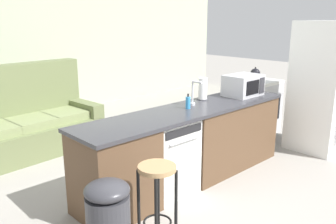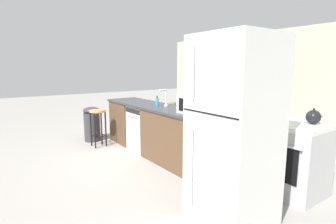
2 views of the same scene
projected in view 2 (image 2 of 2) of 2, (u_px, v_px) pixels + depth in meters
ground_plane at (154, 152)px, 4.93m from camera, size 24.00×24.00×0.00m
wall_back at (294, 78)px, 6.88m from camera, size 10.00×0.06×2.60m
kitchen_counter at (161, 133)px, 4.67m from camera, size 2.94×0.66×0.90m
dishwasher at (146, 128)px, 5.06m from camera, size 0.58×0.61×0.84m
stove_range at (291, 158)px, 3.28m from camera, size 0.76×0.68×0.90m
refrigerator at (234, 133)px, 2.57m from camera, size 0.72×0.73×1.88m
microwave at (197, 105)px, 3.80m from camera, size 0.50×0.37×0.28m
sink_faucet at (165, 99)px, 4.57m from camera, size 0.07×0.18×0.30m
paper_towel_roll at (182, 100)px, 4.39m from camera, size 0.14×0.14×0.28m
soap_bottle at (157, 102)px, 4.67m from camera, size 0.06×0.06×0.18m
kettle at (313, 117)px, 3.13m from camera, size 0.21×0.17×0.19m
bar_stool at (98, 120)px, 5.23m from camera, size 0.32×0.32×0.74m
trash_bin at (92, 124)px, 5.65m from camera, size 0.35×0.35×0.74m
couch at (210, 113)px, 6.89m from camera, size 2.06×1.04×1.27m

